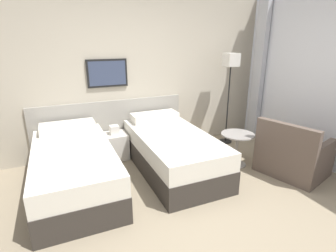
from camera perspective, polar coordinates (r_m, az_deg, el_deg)
The scene contains 8 objects.
ground_plane at distance 3.19m, azimuth 5.34°, elevation -18.02°, with size 16.00×16.00×0.00m, color gray.
wall_headboard at distance 4.52m, azimuth -7.46°, elevation 10.79°, with size 10.00×0.10×2.70m.
bed_near_door at distance 3.65m, azimuth -19.68°, elevation -8.64°, with size 0.97×1.94×0.70m.
bed_near_window at distance 3.94m, azimuth 0.87°, elevation -5.42°, with size 0.97×1.94×0.70m.
nightstand at distance 4.41m, azimuth -11.38°, elevation -4.13°, with size 0.38×0.38×0.57m.
floor_lamp at distance 4.88m, azimuth 13.45°, elevation 11.89°, with size 0.24×0.24×1.66m.
side_table at distance 4.19m, azimuth 14.80°, elevation -3.57°, with size 0.50×0.50×0.51m.
armchair at distance 4.24m, azimuth 25.38°, elevation -6.02°, with size 0.94×1.03×0.82m.
Camera 1 is at (-1.28, -2.23, 1.89)m, focal length 28.00 mm.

